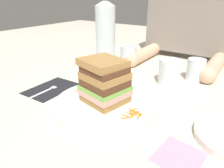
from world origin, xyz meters
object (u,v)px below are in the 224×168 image
at_px(sandwich, 105,81).
at_px(water_bottle, 105,36).
at_px(juice_glass, 169,74).
at_px(empty_tumbler_1, 196,70).
at_px(napkin_pink, 179,156).
at_px(empty_tumbler_0, 128,56).
at_px(knife, 171,124).
at_px(diner_across, 193,6).
at_px(main_plate, 106,103).
at_px(napkin_dark, 51,88).
at_px(fork, 46,90).

xyz_separation_m(sandwich, water_bottle, (-0.19, 0.25, 0.07)).
bearing_deg(juice_glass, sandwich, -109.43).
distance_m(sandwich, empty_tumbler_1, 0.38).
bearing_deg(water_bottle, napkin_pink, -37.84).
bearing_deg(empty_tumbler_0, juice_glass, -23.71).
xyz_separation_m(knife, empty_tumbler_0, (-0.33, 0.34, 0.04)).
bearing_deg(sandwich, juice_glass, 70.57).
bearing_deg(napkin_pink, juice_glass, 114.19).
height_order(water_bottle, empty_tumbler_1, water_bottle).
height_order(knife, diner_across, diner_across).
xyz_separation_m(main_plate, water_bottle, (-0.19, 0.25, 0.13)).
bearing_deg(main_plate, water_bottle, 126.70).
xyz_separation_m(sandwich, empty_tumbler_1, (0.16, 0.34, -0.04)).
distance_m(sandwich, napkin_dark, 0.23).
xyz_separation_m(napkin_dark, fork, (0.00, -0.02, 0.00)).
xyz_separation_m(main_plate, sandwich, (-0.00, -0.00, 0.07)).
distance_m(main_plate, empty_tumbler_1, 0.38).
xyz_separation_m(juice_glass, water_bottle, (-0.28, -0.00, 0.10)).
distance_m(main_plate, knife, 0.19).
xyz_separation_m(napkin_dark, diner_across, (0.26, 0.63, 0.24)).
bearing_deg(empty_tumbler_0, empty_tumbler_1, -1.93).
height_order(main_plate, sandwich, sandwich).
relative_size(fork, napkin_pink, 1.76).
distance_m(napkin_dark, fork, 0.02).
bearing_deg(water_bottle, fork, -96.83).
height_order(knife, empty_tumbler_1, empty_tumbler_1).
xyz_separation_m(water_bottle, napkin_pink, (0.43, -0.33, -0.14)).
height_order(fork, juice_glass, juice_glass).
bearing_deg(juice_glass, empty_tumbler_0, 156.29).
relative_size(empty_tumbler_1, diner_across, 0.15).
bearing_deg(sandwich, knife, 4.78).
distance_m(juice_glass, diner_across, 0.42).
distance_m(main_plate, napkin_pink, 0.25).
distance_m(sandwich, napkin_pink, 0.26).
bearing_deg(diner_across, knife, -76.38).
bearing_deg(napkin_pink, sandwich, 161.49).
relative_size(empty_tumbler_0, empty_tumbler_1, 1.07).
height_order(knife, water_bottle, water_bottle).
bearing_deg(napkin_pink, fork, 174.55).
distance_m(empty_tumbler_1, napkin_pink, 0.44).
bearing_deg(napkin_pink, knife, 118.63).
xyz_separation_m(fork, water_bottle, (0.03, 0.29, 0.14)).
xyz_separation_m(sandwich, napkin_pink, (0.24, -0.08, -0.08)).
xyz_separation_m(napkin_dark, napkin_pink, (0.46, -0.07, -0.00)).
bearing_deg(fork, empty_tumbler_0, 77.98).
distance_m(water_bottle, empty_tumbler_1, 0.37).
bearing_deg(main_plate, empty_tumbler_1, 65.74).
distance_m(fork, diner_across, 0.75).
height_order(napkin_dark, empty_tumbler_1, empty_tumbler_1).
relative_size(knife, empty_tumbler_1, 2.46).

